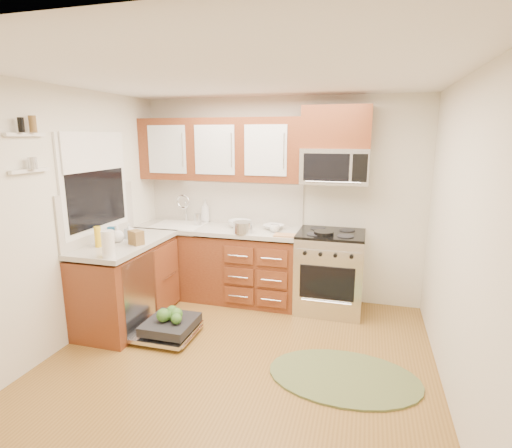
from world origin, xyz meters
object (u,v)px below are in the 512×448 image
(sink, at_px, (179,234))
(bowl_a, at_px, (273,227))
(upper_cabinets, at_px, (220,149))
(bowl_b, at_px, (240,224))
(microwave, at_px, (335,166))
(cup, at_px, (275,228))
(dishwasher, at_px, (167,328))
(skillet, at_px, (324,233))
(paper_towel_roll, at_px, (108,244))
(rug, at_px, (344,377))
(stock_pot, at_px, (243,228))
(range, at_px, (330,272))
(cutting_board, at_px, (285,235))

(sink, distance_m, bowl_a, 1.24)
(upper_cabinets, xyz_separation_m, bowl_a, (0.70, -0.07, -0.92))
(bowl_b, bearing_deg, microwave, 2.45)
(microwave, bearing_deg, upper_cabinets, 178.98)
(cup, bearing_deg, dishwasher, -129.52)
(sink, bearing_deg, bowl_a, 4.10)
(microwave, relative_size, cup, 6.45)
(skillet, bearing_deg, dishwasher, -145.98)
(upper_cabinets, relative_size, skillet, 9.18)
(microwave, relative_size, paper_towel_roll, 2.98)
(microwave, bearing_deg, rug, -79.85)
(stock_pot, relative_size, paper_towel_roll, 0.88)
(range, height_order, dishwasher, range)
(rug, distance_m, stock_pot, 1.99)
(microwave, bearing_deg, range, -90.00)
(upper_cabinets, distance_m, range, 1.99)
(paper_towel_roll, height_order, bowl_a, paper_towel_roll)
(paper_towel_roll, bearing_deg, cup, 47.53)
(cup, bearing_deg, sink, 177.84)
(skillet, height_order, cutting_board, skillet)
(microwave, bearing_deg, cup, -164.81)
(microwave, relative_size, cutting_board, 3.06)
(stock_pot, xyz_separation_m, cup, (0.35, 0.15, -0.02))
(dishwasher, bearing_deg, upper_cabinets, 83.96)
(microwave, bearing_deg, skillet, -105.53)
(upper_cabinets, bearing_deg, cutting_board, -21.42)
(bowl_b, distance_m, cup, 0.49)
(cutting_board, bearing_deg, range, 22.78)
(range, bearing_deg, upper_cabinets, 174.11)
(upper_cabinets, distance_m, sink, 1.21)
(sink, relative_size, skillet, 2.78)
(range, relative_size, stock_pot, 4.24)
(upper_cabinets, relative_size, bowl_a, 8.65)
(microwave, bearing_deg, stock_pot, -161.81)
(bowl_b, bearing_deg, skillet, -11.25)
(microwave, bearing_deg, cutting_board, -146.58)
(upper_cabinets, distance_m, stock_pot, 1.03)
(stock_pot, xyz_separation_m, paper_towel_roll, (-0.93, -1.24, 0.06))
(bowl_a, xyz_separation_m, bowl_b, (-0.43, -0.01, 0.02))
(rug, distance_m, skillet, 1.61)
(dishwasher, xyz_separation_m, bowl_b, (0.41, 1.20, 0.87))
(range, height_order, bowl_b, bowl_b)
(paper_towel_roll, bearing_deg, microwave, 39.13)
(range, relative_size, paper_towel_roll, 3.72)
(dishwasher, height_order, bowl_b, bowl_b)
(paper_towel_roll, relative_size, bowl_a, 1.08)
(cutting_board, height_order, bowl_a, bowl_a)
(range, height_order, rug, range)
(rug, distance_m, bowl_b, 2.23)
(bowl_a, relative_size, bowl_b, 0.84)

